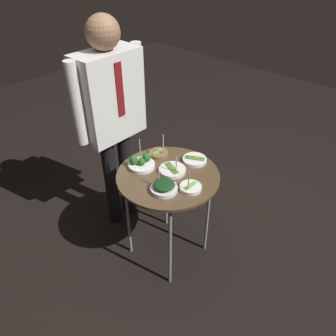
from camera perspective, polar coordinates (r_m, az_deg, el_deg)
name	(u,v)px	position (r m, az deg, el deg)	size (l,w,h in m)	color
ground_plane	(168,249)	(2.54, 0.00, -13.98)	(8.00, 8.00, 0.00)	black
serving_cart	(168,181)	(2.08, 0.00, -2.31)	(0.65, 0.65, 0.71)	brown
bowl_spinach_front_right	(164,187)	(1.91, -0.73, -3.28)	(0.16, 0.16, 0.14)	white
bowl_asparagus_mid_right	(172,170)	(2.07, 0.70, -0.29)	(0.17, 0.17, 0.14)	silver
bowl_asparagus_back_right	(191,187)	(1.93, 3.95, -3.38)	(0.13, 0.13, 0.16)	white
bowl_asparagus_center	(159,153)	(2.22, -1.63, 2.59)	(0.13, 0.13, 0.17)	brown
bowl_asparagus_mid_left	(195,160)	(2.17, 4.65, 1.44)	(0.16, 0.16, 0.03)	white
bowl_broccoli_front_center	(141,163)	(2.11, -4.70, 0.89)	(0.17, 0.17, 0.18)	white
waiter_figure	(111,106)	(2.26, -9.91, 10.55)	(0.58, 0.22, 1.57)	black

